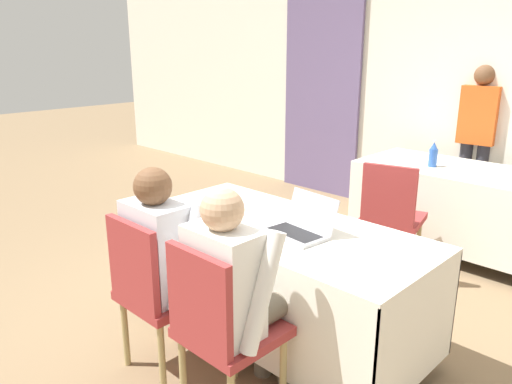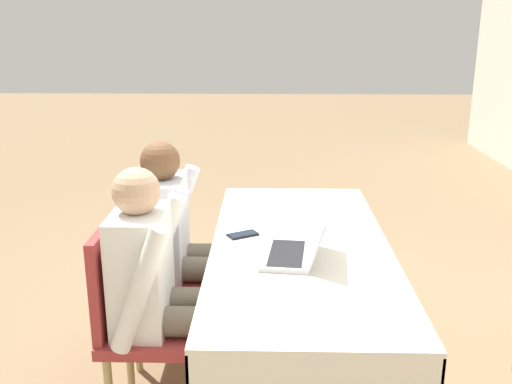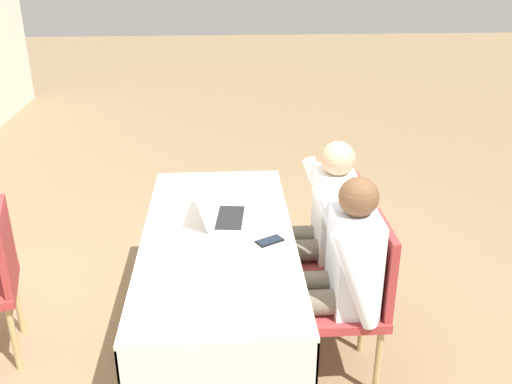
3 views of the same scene
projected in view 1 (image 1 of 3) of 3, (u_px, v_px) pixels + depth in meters
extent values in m
plane|color=#846B4C|center=(279.00, 337.00, 3.15)|extent=(24.00, 24.00, 0.00)
cube|color=silver|center=(481.00, 91.00, 4.73)|extent=(12.00, 0.06, 2.70)
cube|color=slate|center=(321.00, 83.00, 5.93)|extent=(1.08, 0.04, 2.65)
cube|color=white|center=(281.00, 227.00, 2.94)|extent=(1.82, 0.82, 0.02)
cube|color=white|center=(231.00, 300.00, 2.75)|extent=(1.82, 0.01, 0.62)
cube|color=white|center=(321.00, 256.00, 3.31)|extent=(1.82, 0.01, 0.62)
cube|color=white|center=(187.00, 237.00, 3.64)|extent=(0.01, 0.82, 0.62)
cube|color=white|center=(419.00, 334.00, 2.43)|extent=(0.01, 0.82, 0.62)
cylinder|color=#333333|center=(279.00, 329.00, 3.14)|extent=(0.06, 0.06, 0.12)
cube|color=white|center=(469.00, 171.00, 4.22)|extent=(1.82, 0.82, 0.02)
cube|color=white|center=(444.00, 218.00, 4.03)|extent=(1.82, 0.01, 0.62)
cube|color=white|center=(483.00, 197.00, 4.59)|extent=(1.82, 0.01, 0.62)
cube|color=white|center=(373.00, 187.00, 4.92)|extent=(0.01, 0.82, 0.62)
cylinder|color=#333333|center=(460.00, 246.00, 4.42)|extent=(0.06, 0.06, 0.12)
cube|color=#B7B7BC|center=(295.00, 234.00, 2.78)|extent=(0.37, 0.25, 0.02)
cube|color=black|center=(295.00, 232.00, 2.77)|extent=(0.32, 0.18, 0.00)
cube|color=#B7B7BC|center=(312.00, 211.00, 2.83)|extent=(0.35, 0.10, 0.20)
cube|color=black|center=(312.00, 211.00, 2.83)|extent=(0.32, 0.09, 0.17)
cube|color=black|center=(236.00, 233.00, 2.81)|extent=(0.14, 0.16, 0.01)
cube|color=#192333|center=(236.00, 232.00, 2.81)|extent=(0.12, 0.15, 0.00)
cube|color=white|center=(208.00, 202.00, 3.37)|extent=(0.29, 0.35, 0.00)
cylinder|color=#2D5BB7|center=(433.00, 158.00, 4.31)|extent=(0.07, 0.07, 0.16)
cone|color=#2D5BB7|center=(434.00, 146.00, 4.28)|extent=(0.06, 0.06, 0.06)
cylinder|color=silver|center=(435.00, 141.00, 4.27)|extent=(0.03, 0.03, 0.01)
cylinder|color=tan|center=(213.00, 332.00, 2.83)|extent=(0.04, 0.04, 0.42)
cylinder|color=tan|center=(176.00, 309.00, 3.07)|extent=(0.04, 0.04, 0.42)
cylinder|color=tan|center=(162.00, 358.00, 2.59)|extent=(0.04, 0.04, 0.42)
cylinder|color=tan|center=(125.00, 332.00, 2.83)|extent=(0.04, 0.04, 0.42)
cube|color=#9E3333|center=(167.00, 295.00, 2.76)|extent=(0.44, 0.44, 0.05)
cube|color=#9E3333|center=(133.00, 264.00, 2.55)|extent=(0.40, 0.04, 0.45)
cylinder|color=tan|center=(283.00, 373.00, 2.48)|extent=(0.04, 0.04, 0.42)
cylinder|color=tan|center=(235.00, 344.00, 2.71)|extent=(0.04, 0.04, 0.42)
cylinder|color=tan|center=(183.00, 374.00, 2.47)|extent=(0.04, 0.04, 0.42)
cube|color=#9E3333|center=(232.00, 332.00, 2.41)|extent=(0.44, 0.44, 0.05)
cube|color=#9E3333|center=(199.00, 300.00, 2.20)|extent=(0.40, 0.04, 0.45)
cylinder|color=tan|center=(418.00, 243.00, 4.09)|extent=(0.04, 0.04, 0.42)
cylinder|color=tan|center=(376.00, 235.00, 4.25)|extent=(0.04, 0.04, 0.42)
cylinder|color=tan|center=(408.00, 258.00, 3.79)|extent=(0.04, 0.04, 0.42)
cylinder|color=tan|center=(363.00, 249.00, 3.96)|extent=(0.04, 0.04, 0.42)
cube|color=#9E3333|center=(393.00, 219.00, 3.96)|extent=(0.54, 0.54, 0.05)
cube|color=#9E3333|center=(389.00, 195.00, 3.72)|extent=(0.40, 0.14, 0.45)
cylinder|color=#665B4C|center=(195.00, 277.00, 2.76)|extent=(0.13, 0.42, 0.13)
cylinder|color=#665B4C|center=(176.00, 268.00, 2.89)|extent=(0.13, 0.42, 0.13)
cylinder|color=#665B4C|center=(221.00, 313.00, 2.97)|extent=(0.10, 0.10, 0.47)
cylinder|color=#665B4C|center=(201.00, 303.00, 3.09)|extent=(0.10, 0.10, 0.47)
cube|color=silver|center=(157.00, 250.00, 2.65)|extent=(0.36, 0.22, 0.52)
cylinder|color=silver|center=(187.00, 258.00, 2.53)|extent=(0.08, 0.26, 0.54)
cylinder|color=silver|center=(141.00, 236.00, 2.81)|extent=(0.08, 0.26, 0.54)
sphere|color=brown|center=(153.00, 186.00, 2.54)|extent=(0.20, 0.20, 0.20)
cylinder|color=#665B4C|center=(265.00, 312.00, 2.41)|extent=(0.13, 0.42, 0.13)
cylinder|color=#665B4C|center=(239.00, 299.00, 2.53)|extent=(0.13, 0.42, 0.13)
cylinder|color=#665B4C|center=(288.00, 350.00, 2.62)|extent=(0.10, 0.10, 0.47)
cylinder|color=#665B4C|center=(263.00, 336.00, 2.74)|extent=(0.10, 0.10, 0.47)
cube|color=white|center=(224.00, 282.00, 2.29)|extent=(0.36, 0.22, 0.52)
cylinder|color=white|center=(263.00, 292.00, 2.18)|extent=(0.08, 0.26, 0.54)
cylinder|color=white|center=(201.00, 264.00, 2.46)|extent=(0.08, 0.26, 0.54)
sphere|color=tan|center=(222.00, 210.00, 2.19)|extent=(0.20, 0.20, 0.20)
cylinder|color=#33333D|center=(462.00, 184.00, 5.01)|extent=(0.12, 0.12, 0.85)
cylinder|color=#33333D|center=(479.00, 187.00, 4.91)|extent=(0.12, 0.12, 0.85)
cube|color=#DB561E|center=(480.00, 115.00, 4.76)|extent=(0.36, 0.23, 0.55)
sphere|color=brown|center=(485.00, 75.00, 4.65)|extent=(0.19, 0.19, 0.19)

